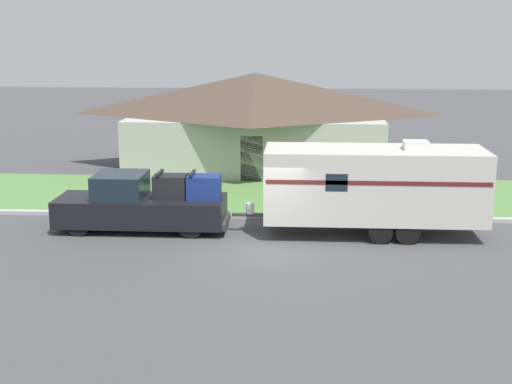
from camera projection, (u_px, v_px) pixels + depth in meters
The scene contains 7 objects.
ground_plane at pixel (264, 249), 22.49m from camera, with size 120.00×120.00×0.00m, color #47474C.
curb_strip at pixel (269, 216), 26.12m from camera, with size 80.00×0.30×0.14m.
lawn_strip at pixel (273, 195), 29.68m from camera, with size 80.00×7.00×0.03m.
house_across_street at pixel (256, 119), 34.84m from camera, with size 13.03×7.11×4.69m.
pickup_truck at pixel (142, 204), 24.44m from camera, with size 5.89×2.01×2.07m.
travel_trailer at pixel (374, 184), 23.76m from camera, with size 8.42×2.49×3.20m.
mailbox at pixel (174, 186), 27.13m from camera, with size 0.48×0.20×1.23m.
Camera 1 is at (1.12, -21.46, 6.86)m, focal length 50.00 mm.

